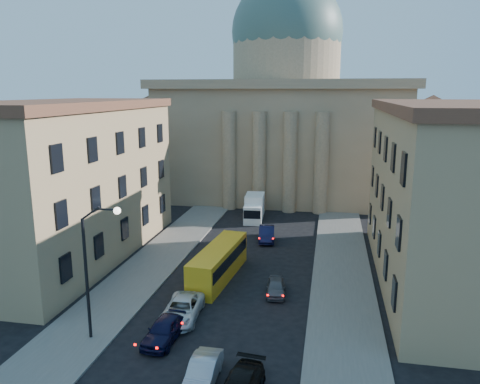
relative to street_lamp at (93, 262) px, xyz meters
The scene contains 13 objects.
sidewalk_left 11.38m from the street_lamp, 98.71° to the left, with size 5.00×60.00×0.15m, color #605C57.
sidewalk_right 19.14m from the street_lamp, 32.88° to the left, with size 5.00×60.00×0.15m, color #605C57.
church 48.43m from the street_lamp, 81.65° to the left, with size 68.02×28.76×36.60m.
building_left 17.36m from the street_lamp, 125.62° to the left, with size 11.60×26.60×14.70m.
building_right 27.84m from the street_lamp, 30.29° to the left, with size 11.60×26.60×14.70m.
street_lamp is the anchor object (origin of this frame).
car_left_near 6.21m from the street_lamp, 10.21° to the left, with size 1.78×4.42×1.51m, color black.
car_right_near 9.56m from the street_lamp, 21.98° to the right, with size 1.45×4.16×1.37m, color #9C9EA3.
car_left_mid 7.34m from the street_lamp, 40.51° to the left, with size 2.36×5.12×1.42m, color silver.
car_right_far 14.44m from the street_lamp, 41.09° to the left, with size 1.44×3.58×1.22m, color #54545A.
car_right_distant 23.90m from the street_lamp, 70.67° to the left, with size 1.59×4.55×1.50m, color black.
city_bus 12.97m from the street_lamp, 65.35° to the left, with size 3.09×9.86×2.73m.
box_truck 30.66m from the street_lamp, 80.28° to the left, with size 2.55×5.63×3.01m.
Camera 1 is at (7.09, -16.94, 15.56)m, focal length 35.00 mm.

